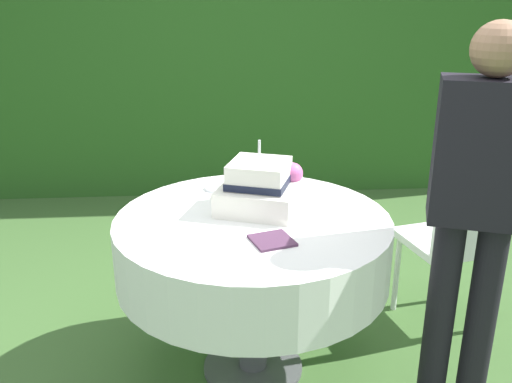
# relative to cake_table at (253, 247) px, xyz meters

# --- Properties ---
(ground_plane) EXTENTS (20.00, 20.00, 0.00)m
(ground_plane) POSITION_rel_cake_table_xyz_m (0.00, 0.00, -0.63)
(ground_plane) COLOR #3D602D
(foliage_hedge) EXTENTS (5.25, 0.46, 2.75)m
(foliage_hedge) POSITION_rel_cake_table_xyz_m (0.00, 2.63, 0.74)
(foliage_hedge) COLOR #28561E
(foliage_hedge) RESTS_ON ground_plane
(cake_table) EXTENTS (1.19, 1.19, 0.78)m
(cake_table) POSITION_rel_cake_table_xyz_m (0.00, 0.00, 0.00)
(cake_table) COLOR #4C4C51
(cake_table) RESTS_ON ground_plane
(wedding_cake) EXTENTS (0.42, 0.42, 0.31)m
(wedding_cake) POSITION_rel_cake_table_xyz_m (0.04, 0.10, 0.24)
(wedding_cake) COLOR white
(wedding_cake) RESTS_ON cake_table
(serving_plate_near) EXTENTS (0.11, 0.11, 0.01)m
(serving_plate_near) POSITION_rel_cake_table_xyz_m (-0.15, 0.37, 0.15)
(serving_plate_near) COLOR white
(serving_plate_near) RESTS_ON cake_table
(serving_plate_far) EXTENTS (0.12, 0.12, 0.01)m
(serving_plate_far) POSITION_rel_cake_table_xyz_m (0.25, 0.36, 0.15)
(serving_plate_far) COLOR white
(serving_plate_far) RESTS_ON cake_table
(napkin_stack) EXTENTS (0.19, 0.19, 0.01)m
(napkin_stack) POSITION_rel_cake_table_xyz_m (0.06, -0.25, 0.15)
(napkin_stack) COLOR #4C2D47
(napkin_stack) RESTS_ON cake_table
(garden_chair) EXTENTS (0.48, 0.48, 0.89)m
(garden_chair) POSITION_rel_cake_table_xyz_m (1.03, 0.26, -0.09)
(garden_chair) COLOR white
(garden_chair) RESTS_ON ground_plane
(standing_person) EXTENTS (0.41, 0.31, 1.60)m
(standing_person) POSITION_rel_cake_table_xyz_m (0.84, -0.28, 0.30)
(standing_person) COLOR black
(standing_person) RESTS_ON ground_plane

